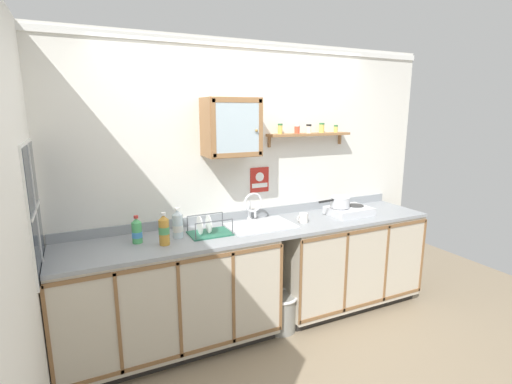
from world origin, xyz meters
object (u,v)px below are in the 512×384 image
object	(u,v)px
sink	(260,227)
trash_bin	(281,311)
bottle_juice_amber_1	(164,230)
warning_sign	(260,180)
dish_rack	(208,231)
wall_cabinet	(231,127)
hot_plate_stove	(349,211)
bottle_soda_green_0	(137,231)
mug	(303,218)
bottle_water_clear_2	(178,225)
saucepan	(340,202)

from	to	relation	value
sink	trash_bin	distance (m)	0.79
bottle_juice_amber_1	warning_sign	world-z (taller)	warning_sign
dish_rack	wall_cabinet	world-z (taller)	wall_cabinet
trash_bin	hot_plate_stove	bearing A→B (deg)	9.37
dish_rack	bottle_soda_green_0	bearing A→B (deg)	175.60
bottle_juice_amber_1	mug	xyz separation A→B (m)	(1.27, 0.04, -0.07)
bottle_soda_green_0	bottle_water_clear_2	xyz separation A→B (m)	(0.31, -0.01, 0.01)
wall_cabinet	trash_bin	size ratio (longest dim) A/B	1.44
hot_plate_stove	bottle_water_clear_2	bearing A→B (deg)	178.20
sink	mug	bearing A→B (deg)	-11.99
mug	warning_sign	size ratio (longest dim) A/B	0.50
mug	bottle_juice_amber_1	bearing A→B (deg)	-178.21
mug	warning_sign	distance (m)	0.55
bottle_juice_amber_1	saucepan	bearing A→B (deg)	3.06
hot_plate_stove	trash_bin	size ratio (longest dim) A/B	1.18
saucepan	bottle_water_clear_2	xyz separation A→B (m)	(-1.58, 0.03, -0.03)
mug	bottle_water_clear_2	bearing A→B (deg)	175.86
dish_rack	mug	bearing A→B (deg)	-3.25
warning_sign	saucepan	bearing A→B (deg)	-22.98
bottle_water_clear_2	trash_bin	xyz separation A→B (m)	(0.85, -0.19, -0.87)
saucepan	warning_sign	size ratio (longest dim) A/B	1.53
bottle_soda_green_0	wall_cabinet	world-z (taller)	wall_cabinet
hot_plate_stove	warning_sign	xyz separation A→B (m)	(-0.82, 0.33, 0.32)
bottle_water_clear_2	dish_rack	distance (m)	0.26
warning_sign	hot_plate_stove	bearing A→B (deg)	-21.82
bottle_juice_amber_1	wall_cabinet	distance (m)	1.03
sink	bottle_soda_green_0	size ratio (longest dim) A/B	2.69
sink	trash_bin	world-z (taller)	sink
bottle_soda_green_0	bottle_juice_amber_1	world-z (taller)	bottle_juice_amber_1
dish_rack	hot_plate_stove	bearing A→B (deg)	-0.85
bottle_soda_green_0	wall_cabinet	bearing A→B (deg)	8.07
dish_rack	warning_sign	size ratio (longest dim) A/B	1.44
sink	warning_sign	bearing A→B (deg)	63.95
sink	bottle_soda_green_0	distance (m)	1.05
bottle_water_clear_2	hot_plate_stove	bearing A→B (deg)	-1.80
bottle_soda_green_0	warning_sign	bearing A→B (deg)	12.57
bottle_water_clear_2	trash_bin	size ratio (longest dim) A/B	0.73
bottle_soda_green_0	bottle_water_clear_2	size ratio (longest dim) A/B	0.88
dish_rack	trash_bin	size ratio (longest dim) A/B	0.99
hot_plate_stove	dish_rack	size ratio (longest dim) A/B	1.19
bottle_soda_green_0	mug	world-z (taller)	bottle_soda_green_0
bottle_juice_amber_1	bottle_water_clear_2	size ratio (longest dim) A/B	1.02
bottle_water_clear_2	wall_cabinet	world-z (taller)	wall_cabinet
hot_plate_stove	mug	distance (m)	0.55
hot_plate_stove	mug	bearing A→B (deg)	-176.96
bottle_water_clear_2	sink	bearing A→B (deg)	0.26
saucepan	trash_bin	distance (m)	1.17
mug	warning_sign	bearing A→B (deg)	127.08
hot_plate_stove	saucepan	world-z (taller)	saucepan
mug	wall_cabinet	world-z (taller)	wall_cabinet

